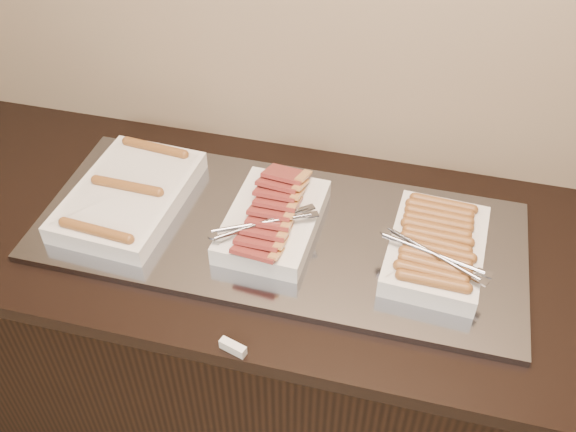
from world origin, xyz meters
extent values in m
cube|color=black|center=(0.00, 2.13, 0.43)|extent=(2.00, 0.70, 0.86)
cube|color=black|center=(0.00, 2.13, 0.88)|extent=(2.06, 0.76, 0.04)
cube|color=gray|center=(0.01, 2.13, 0.91)|extent=(1.20, 0.50, 0.02)
cube|color=white|center=(-0.39, 2.13, 0.95)|extent=(0.29, 0.41, 0.05)
cylinder|color=#93602D|center=(-0.39, 1.96, 0.98)|extent=(0.18, 0.04, 0.03)
cylinder|color=#93602D|center=(-0.39, 2.13, 0.98)|extent=(0.18, 0.03, 0.03)
cylinder|color=#93602D|center=(-0.38, 2.30, 0.98)|extent=(0.18, 0.04, 0.03)
cube|color=white|center=(0.00, 2.13, 0.95)|extent=(0.23, 0.33, 0.05)
cube|color=maroon|center=(-0.01, 2.00, 0.97)|extent=(0.12, 0.10, 0.04)
cube|color=maroon|center=(-0.01, 2.04, 0.97)|extent=(0.11, 0.09, 0.04)
cube|color=maroon|center=(0.00, 2.07, 0.98)|extent=(0.11, 0.09, 0.04)
cube|color=maroon|center=(0.00, 2.10, 0.98)|extent=(0.11, 0.09, 0.04)
cube|color=maroon|center=(-0.01, 2.13, 0.98)|extent=(0.11, 0.09, 0.04)
cube|color=maroon|center=(0.00, 2.16, 0.99)|extent=(0.11, 0.09, 0.04)
cube|color=maroon|center=(-0.01, 2.19, 0.99)|extent=(0.11, 0.09, 0.04)
cube|color=maroon|center=(-0.01, 2.22, 0.99)|extent=(0.12, 0.10, 0.04)
cube|color=maroon|center=(0.00, 2.26, 0.99)|extent=(0.12, 0.10, 0.04)
cube|color=white|center=(0.39, 2.13, 0.95)|extent=(0.23, 0.33, 0.05)
cylinder|color=#93602D|center=(0.39, 2.00, 0.98)|extent=(0.14, 0.03, 0.03)
cylinder|color=#93602D|center=(0.38, 2.02, 0.98)|extent=(0.14, 0.04, 0.03)
cylinder|color=#93602D|center=(0.39, 2.05, 0.98)|extent=(0.15, 0.04, 0.03)
cylinder|color=#93602D|center=(0.39, 2.07, 0.98)|extent=(0.14, 0.03, 0.03)
cylinder|color=#93602D|center=(0.40, 2.09, 0.98)|extent=(0.14, 0.04, 0.03)
cylinder|color=#93602D|center=(0.39, 2.12, 0.98)|extent=(0.15, 0.04, 0.03)
cylinder|color=#93602D|center=(0.39, 2.14, 0.98)|extent=(0.14, 0.03, 0.03)
cylinder|color=#93602D|center=(0.38, 2.17, 0.98)|extent=(0.14, 0.03, 0.03)
cylinder|color=#93602D|center=(0.39, 2.19, 0.98)|extent=(0.14, 0.03, 0.03)
cylinder|color=#93602D|center=(0.39, 2.21, 0.98)|extent=(0.14, 0.03, 0.03)
cylinder|color=#93602D|center=(0.39, 2.24, 0.98)|extent=(0.14, 0.03, 0.03)
cylinder|color=#93602D|center=(0.39, 2.26, 0.98)|extent=(0.14, 0.04, 0.03)
cube|color=white|center=(0.01, 1.77, 0.91)|extent=(0.06, 0.03, 0.02)
camera|label=1|loc=(0.32, 1.03, 2.03)|focal=40.00mm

